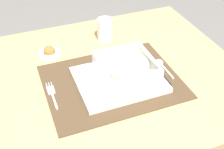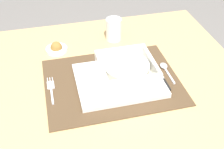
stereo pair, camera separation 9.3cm
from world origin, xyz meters
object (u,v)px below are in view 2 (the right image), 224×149
dining_table (102,98)px  butter_knife (162,78)px  fork (51,88)px  condiment_saucer (57,48)px  spoon (165,68)px  bread_knife (154,78)px  porridge_bowl (127,70)px  drinking_glass (114,30)px

dining_table → butter_knife: (0.19, -0.07, 0.11)m
fork → condiment_saucer: size_ratio=1.61×
spoon → condiment_saucer: condiment_saucer is taller
dining_table → bread_knife: bread_knife is taller
porridge_bowl → drinking_glass: (0.02, 0.25, -0.00)m
butter_knife → porridge_bowl: bearing=165.3°
dining_table → fork: bearing=-169.2°
drinking_glass → condiment_saucer: bearing=-172.5°
dining_table → drinking_glass: size_ratio=10.97×
dining_table → butter_knife: size_ratio=6.88×
butter_knife → condiment_saucer: 0.40m
butter_knife → drinking_glass: bearing=106.3°
fork → butter_knife: (0.35, -0.04, 0.00)m
porridge_bowl → bread_knife: 0.10m
dining_table → bread_knife: 0.20m
porridge_bowl → fork: size_ratio=1.36×
dining_table → fork: (-0.17, -0.03, 0.11)m
dining_table → spoon: (0.21, -0.02, 0.11)m
fork → condiment_saucer: condiment_saucer is taller
porridge_bowl → butter_knife: bearing=-12.8°
fork → butter_knife: bearing=-8.4°
dining_table → porridge_bowl: bearing=-31.3°
drinking_glass → condiment_saucer: (-0.22, -0.03, -0.03)m
porridge_bowl → butter_knife: 0.12m
dining_table → butter_knife: butter_knife is taller
bread_knife → drinking_glass: size_ratio=1.61×
dining_table → porridge_bowl: (0.07, -0.04, 0.15)m
porridge_bowl → spoon: bearing=9.2°
dining_table → butter_knife: bearing=-20.6°
bread_knife → dining_table: bearing=153.9°
bread_knife → drinking_glass: 0.28m
drinking_glass → condiment_saucer: drinking_glass is taller
porridge_bowl → condiment_saucer: (-0.20, 0.22, -0.03)m
fork → drinking_glass: size_ratio=1.45×
dining_table → condiment_saucer: (-0.13, 0.18, 0.11)m
porridge_bowl → fork: (-0.24, 0.01, -0.04)m
butter_knife → spoon: bearing=57.8°
bread_knife → drinking_glass: bearing=99.1°
porridge_bowl → drinking_glass: size_ratio=1.97×
bread_knife → condiment_saucer: 0.38m
dining_table → condiment_saucer: 0.25m
bread_knife → condiment_saucer: bearing=135.4°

